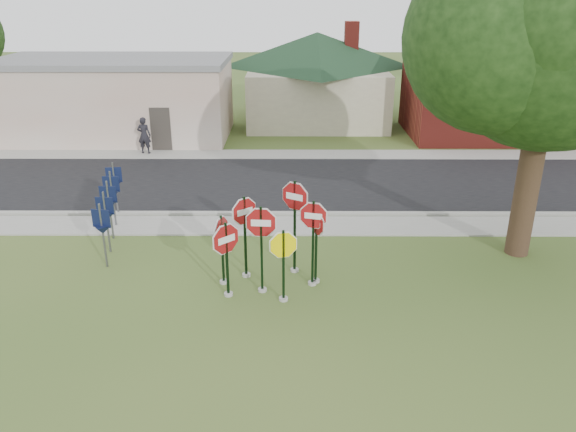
{
  "coord_description": "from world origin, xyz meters",
  "views": [
    {
      "loc": [
        0.44,
        -12.3,
        7.75
      ],
      "look_at": [
        0.37,
        2.0,
        1.84
      ],
      "focal_mm": 35.0,
      "sensor_mm": 36.0,
      "label": 1
    }
  ],
  "objects_px": {
    "stop_sign_left": "(226,250)",
    "pedestrian": "(144,135)",
    "oak_tree": "(555,27)",
    "stop_sign_yellow": "(283,258)",
    "stop_sign_center": "(261,237)"
  },
  "relations": [
    {
      "from": "pedestrian",
      "to": "stop_sign_center",
      "type": "bearing_deg",
      "value": 121.99
    },
    {
      "from": "stop_sign_left",
      "to": "oak_tree",
      "type": "bearing_deg",
      "value": 16.91
    },
    {
      "from": "stop_sign_center",
      "to": "stop_sign_yellow",
      "type": "xyz_separation_m",
      "value": [
        0.58,
        -0.47,
        -0.38
      ]
    },
    {
      "from": "pedestrian",
      "to": "stop_sign_yellow",
      "type": "bearing_deg",
      "value": 123.19
    },
    {
      "from": "stop_sign_center",
      "to": "pedestrian",
      "type": "distance_m",
      "value": 14.83
    },
    {
      "from": "stop_sign_yellow",
      "to": "stop_sign_left",
      "type": "relative_size",
      "value": 0.95
    },
    {
      "from": "stop_sign_left",
      "to": "oak_tree",
      "type": "height_order",
      "value": "oak_tree"
    },
    {
      "from": "stop_sign_center",
      "to": "stop_sign_yellow",
      "type": "height_order",
      "value": "stop_sign_center"
    },
    {
      "from": "stop_sign_center",
      "to": "pedestrian",
      "type": "bearing_deg",
      "value": 115.54
    },
    {
      "from": "pedestrian",
      "to": "stop_sign_left",
      "type": "bearing_deg",
      "value": 118.41
    },
    {
      "from": "stop_sign_left",
      "to": "pedestrian",
      "type": "bearing_deg",
      "value": 111.96
    },
    {
      "from": "stop_sign_center",
      "to": "stop_sign_left",
      "type": "bearing_deg",
      "value": -165.67
    },
    {
      "from": "stop_sign_yellow",
      "to": "pedestrian",
      "type": "distance_m",
      "value": 15.5
    },
    {
      "from": "stop_sign_center",
      "to": "oak_tree",
      "type": "bearing_deg",
      "value": 17.2
    },
    {
      "from": "stop_sign_yellow",
      "to": "oak_tree",
      "type": "xyz_separation_m",
      "value": [
        7.24,
        2.9,
        5.46
      ]
    }
  ]
}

